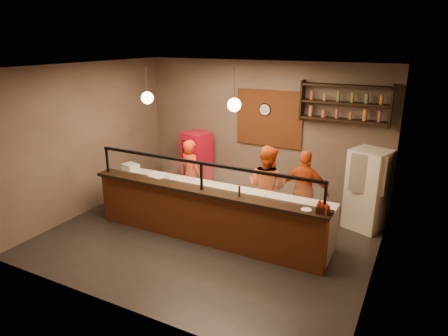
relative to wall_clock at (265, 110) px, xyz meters
The scene contains 29 objects.
floor 3.24m from the wall_clock, 92.33° to the right, with size 6.00×6.00×0.00m, color black.
ceiling 2.70m from the wall_clock, 92.33° to the right, with size 6.00×6.00×0.00m, color #3A322D.
wall_back 0.51m from the wall_clock, 158.20° to the left, with size 6.00×6.00×0.00m, color #705F52.
wall_left 3.99m from the wall_clock, 141.57° to the right, with size 5.00×5.00×0.00m, color #705F52.
wall_right 3.84m from the wall_clock, 40.31° to the right, with size 5.00×5.00×0.00m, color #705F52.
wall_front 4.99m from the wall_clock, 91.16° to the right, with size 6.00×6.00×0.00m, color #705F52.
brick_patch 0.22m from the wall_clock, ahead, with size 1.60×0.04×1.30m, color #974821.
service_counter 3.19m from the wall_clock, 92.08° to the right, with size 4.60×0.25×1.00m, color #974821.
counter_ledge 2.96m from the wall_clock, 92.08° to the right, with size 4.70×0.37×0.06m, color black.
worktop_cabinet 2.81m from the wall_clock, 92.53° to the right, with size 4.60×0.75×0.85m, color gray.
worktop 2.57m from the wall_clock, 92.53° to the right, with size 4.60×0.75×0.05m, color silver.
sneeze_guard 2.86m from the wall_clock, 92.08° to the right, with size 4.50×0.05×0.52m.
wall_shelving 1.83m from the wall_clock, ahead, with size 1.84×0.28×0.85m.
wall_clock is the anchor object (origin of this frame).
pendant_left 2.81m from the wall_clock, 125.30° to the right, with size 0.24×0.24×0.77m.
pendant_right 2.32m from the wall_clock, 82.44° to the right, with size 0.24×0.24×0.77m.
cook_left 2.26m from the wall_clock, 129.49° to the right, with size 0.57×0.37×1.57m, color red.
cook_mid 2.14m from the wall_clock, 66.14° to the right, with size 0.83×0.64×1.70m, color #CD4C13.
cook_right 2.32m from the wall_clock, 43.33° to the right, with size 0.95×0.39×1.61m, color #D04613.
fridge 2.90m from the wall_clock, 16.09° to the right, with size 0.68×0.63×1.63m, color beige.
red_cooler 2.20m from the wall_clock, 169.57° to the right, with size 0.62×0.57×1.45m, color red.
pizza_dough 2.57m from the wall_clock, 73.75° to the right, with size 0.54×0.54×0.01m, color beige.
prep_tub_a 2.95m from the wall_clock, 120.56° to the right, with size 0.27×0.21×0.13m, color white.
prep_tub_b 3.31m from the wall_clock, 136.21° to the right, with size 0.33×0.26×0.16m, color silver.
prep_tub_c 3.02m from the wall_clock, 116.43° to the right, with size 0.32×0.26×0.16m, color silver.
rolling_pin 3.03m from the wall_clock, 125.06° to the right, with size 0.05×0.05×0.31m, color yellow.
condiment_caddy 3.61m from the wall_clock, 52.79° to the right, with size 0.20×0.15×0.11m, color black.
pepper_mill 2.97m from the wall_clock, 76.82° to the right, with size 0.04×0.04×0.18m, color black.
small_plate 3.49m from the wall_clock, 56.48° to the right, with size 0.17×0.17×0.01m, color white.
Camera 1 is at (3.45, -6.11, 3.66)m, focal length 32.00 mm.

